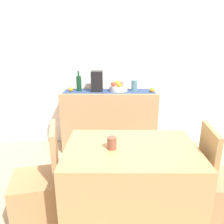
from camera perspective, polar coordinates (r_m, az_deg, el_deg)
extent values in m
cube|color=tan|center=(2.69, -0.91, -18.09)|extent=(6.40, 6.40, 0.02)
cube|color=silver|center=(3.37, -0.58, 14.03)|extent=(6.40, 0.06, 2.70)
cube|color=tan|center=(3.30, -0.71, -2.17)|extent=(1.38, 0.42, 0.89)
cube|color=navy|center=(3.17, -0.74, 5.46)|extent=(1.30, 0.32, 0.01)
cylinder|color=silver|center=(3.17, 1.70, 6.15)|extent=(0.26, 0.26, 0.07)
sphere|color=gold|center=(3.19, 1.41, 7.59)|extent=(0.08, 0.08, 0.08)
sphere|color=red|center=(3.13, 2.29, 7.30)|extent=(0.06, 0.06, 0.06)
sphere|color=#B83D2C|center=(3.10, 0.31, 7.24)|extent=(0.07, 0.07, 0.07)
sphere|color=gold|center=(3.07, 1.93, 7.10)|extent=(0.07, 0.07, 0.07)
cylinder|color=#113C21|center=(3.19, -8.60, 7.26)|extent=(0.07, 0.07, 0.22)
cylinder|color=#113C21|center=(3.17, -8.72, 9.84)|extent=(0.03, 0.03, 0.07)
cube|color=black|center=(3.16, -3.90, 7.97)|extent=(0.16, 0.18, 0.29)
cylinder|color=slate|center=(3.17, 5.82, 6.79)|extent=(0.09, 0.09, 0.16)
sphere|color=orange|center=(3.20, -10.69, 5.78)|extent=(0.07, 0.07, 0.07)
sphere|color=orange|center=(3.15, 10.31, 5.63)|extent=(0.06, 0.06, 0.06)
cube|color=tan|center=(2.01, 4.79, -18.61)|extent=(1.08, 0.74, 0.74)
cylinder|color=brown|center=(1.77, -0.03, -8.05)|extent=(0.08, 0.08, 0.10)
cube|color=#AE7D4E|center=(2.20, -18.76, -20.73)|extent=(0.48, 0.48, 0.45)
cube|color=tan|center=(1.94, -14.72, -10.00)|extent=(0.13, 0.40, 0.45)
cube|color=tan|center=(2.31, 26.84, -19.80)|extent=(0.44, 0.44, 0.45)
cube|color=#AB8651|center=(2.02, 23.76, -9.90)|extent=(0.08, 0.40, 0.45)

